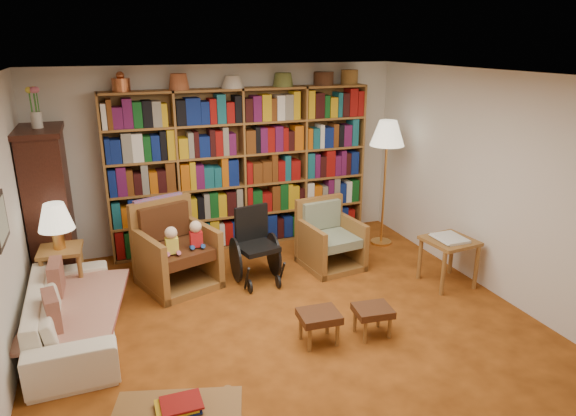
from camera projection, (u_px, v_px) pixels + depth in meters
name	position (u px, v px, depth m)	size (l,w,h in m)	color
floor	(287.00, 325.00, 5.30)	(5.00, 5.00, 0.00)	#A25219
ceiling	(287.00, 76.00, 4.52)	(5.00, 5.00, 0.00)	silver
wall_back	(225.00, 157.00, 7.14)	(5.00, 5.00, 0.00)	silver
wall_front	(452.00, 351.00, 2.68)	(5.00, 5.00, 0.00)	silver
wall_right	(497.00, 186.00, 5.73)	(5.00, 5.00, 0.00)	silver
bookshelf	(243.00, 164.00, 7.08)	(3.60, 0.30, 2.42)	brown
curio_cabinet	(49.00, 205.00, 6.04)	(0.50, 0.95, 2.40)	#39190F
sofa	(72.00, 312.00, 4.99)	(0.75, 1.91, 0.56)	white
sofa_throw	(77.00, 309.00, 5.00)	(0.82, 1.53, 0.04)	beige
cushion_left	(57.00, 283.00, 5.21)	(0.12, 0.37, 0.37)	maroon
cushion_right	(53.00, 316.00, 4.59)	(0.11, 0.36, 0.36)	maroon
side_table_lamp	(62.00, 262.00, 5.63)	(0.47, 0.47, 0.64)	brown
table_lamp	(55.00, 218.00, 5.47)	(0.38, 0.38, 0.51)	gold
armchair_leather	(176.00, 250.00, 6.13)	(1.06, 1.06, 1.01)	brown
armchair_sage	(328.00, 240.00, 6.65)	(0.77, 0.80, 0.86)	brown
wheelchair	(255.00, 247.00, 6.23)	(0.51, 0.72, 0.90)	black
floor_lamp	(387.00, 138.00, 6.96)	(0.47, 0.47, 1.77)	gold
side_table_papers	(449.00, 246.00, 6.05)	(0.59, 0.59, 0.60)	brown
footstool_a	(319.00, 318.00, 4.91)	(0.40, 0.35, 0.33)	#502A15
footstool_b	(373.00, 312.00, 5.05)	(0.39, 0.34, 0.31)	#502A15
coffee_table	(178.00, 416.00, 3.54)	(0.97, 0.66, 0.44)	brown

